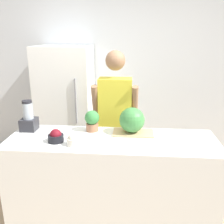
# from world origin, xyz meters

# --- Properties ---
(wall_back) EXTENTS (8.00, 0.06, 2.60)m
(wall_back) POSITION_xyz_m (0.00, 1.94, 1.30)
(wall_back) COLOR silver
(wall_back) RESTS_ON ground_plane
(counter_island) EXTENTS (1.93, 0.61, 0.92)m
(counter_island) POSITION_xyz_m (0.00, 0.31, 0.46)
(counter_island) COLOR white
(counter_island) RESTS_ON ground_plane
(refrigerator) EXTENTS (0.74, 0.65, 1.69)m
(refrigerator) POSITION_xyz_m (-0.76, 1.58, 0.85)
(refrigerator) COLOR white
(refrigerator) RESTS_ON ground_plane
(person) EXTENTS (0.51, 0.27, 1.68)m
(person) POSITION_xyz_m (-0.01, 0.94, 0.87)
(person) COLOR #4C608C
(person) RESTS_ON ground_plane
(cutting_board) EXTENTS (0.39, 0.22, 0.01)m
(cutting_board) POSITION_xyz_m (0.20, 0.46, 0.93)
(cutting_board) COLOR tan
(cutting_board) RESTS_ON counter_island
(watermelon) EXTENTS (0.24, 0.24, 0.24)m
(watermelon) POSITION_xyz_m (0.18, 0.46, 1.06)
(watermelon) COLOR #3D7F3D
(watermelon) RESTS_ON cutting_board
(bowl_cherries) EXTENTS (0.14, 0.14, 0.12)m
(bowl_cherries) POSITION_xyz_m (-0.49, 0.21, 0.97)
(bowl_cherries) COLOR black
(bowl_cherries) RESTS_ON counter_island
(bowl_cream) EXTENTS (0.12, 0.12, 0.11)m
(bowl_cream) POSITION_xyz_m (-0.32, 0.15, 0.97)
(bowl_cream) COLOR beige
(bowl_cream) RESTS_ON counter_island
(blender) EXTENTS (0.15, 0.15, 0.30)m
(blender) POSITION_xyz_m (-0.84, 0.47, 1.04)
(blender) COLOR #28282D
(blender) RESTS_ON counter_island
(potted_plant) EXTENTS (0.14, 0.14, 0.21)m
(potted_plant) POSITION_xyz_m (-0.21, 0.50, 1.03)
(potted_plant) COLOR #996647
(potted_plant) RESTS_ON counter_island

